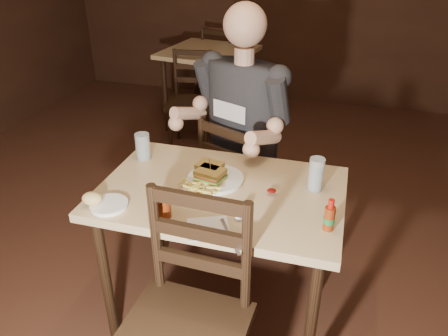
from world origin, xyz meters
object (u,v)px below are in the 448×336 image
(bg_table, at_px, (209,59))
(diner, at_px, (239,103))
(dinner_plate, at_px, (215,180))
(main_table, at_px, (221,206))
(syrup_dispenser, at_px, (161,205))
(glass_left, at_px, (143,146))
(chair_near, at_px, (181,336))
(glass_right, at_px, (316,174))
(chair_far, at_px, (243,184))
(hot_sauce, at_px, (330,215))
(side_plate, at_px, (109,206))
(bg_chair_far, at_px, (225,68))
(bg_chair_near, at_px, (190,103))

(bg_table, bearing_deg, diner, -67.18)
(dinner_plate, bearing_deg, main_table, -53.06)
(bg_table, xyz_separation_m, syrup_dispenser, (0.67, -2.67, 0.14))
(glass_left, bearing_deg, dinner_plate, -15.55)
(bg_table, xyz_separation_m, chair_near, (0.86, -2.98, -0.19))
(bg_table, relative_size, glass_right, 5.92)
(chair_far, distance_m, hot_sauce, 1.03)
(chair_near, xyz_separation_m, side_plate, (-0.43, 0.31, 0.29))
(chair_far, bearing_deg, hot_sauce, 146.95)
(chair_near, distance_m, syrup_dispenser, 0.49)
(diner, distance_m, dinner_plate, 0.55)
(syrup_dispenser, bearing_deg, bg_table, 103.82)
(bg_table, bearing_deg, glass_left, -80.21)
(bg_chair_far, xyz_separation_m, hot_sauce, (1.32, -3.12, 0.39))
(chair_near, distance_m, diner, 1.24)
(dinner_plate, height_order, hot_sauce, hot_sauce)
(chair_far, relative_size, glass_left, 6.47)
(bg_chair_far, height_order, syrup_dispenser, bg_chair_far)
(glass_left, relative_size, syrup_dispenser, 1.26)
(chair_far, xyz_separation_m, chair_near, (0.07, -1.20, 0.06))
(main_table, bearing_deg, bg_table, 109.31)
(bg_chair_near, relative_size, dinner_plate, 3.42)
(bg_chair_far, bearing_deg, bg_table, 103.17)
(chair_far, height_order, hot_sauce, hot_sauce)
(bg_chair_far, relative_size, glass_right, 5.82)
(bg_table, relative_size, chair_far, 1.04)
(main_table, distance_m, chair_near, 0.61)
(diner, height_order, hot_sauce, diner)
(bg_table, bearing_deg, bg_chair_near, -90.00)
(bg_table, bearing_deg, main_table, -70.69)
(chair_far, height_order, dinner_plate, chair_far)
(chair_near, distance_m, glass_left, 0.96)
(dinner_plate, xyz_separation_m, glass_right, (0.44, 0.06, 0.07))
(bg_table, relative_size, syrup_dispenser, 8.49)
(bg_chair_near, height_order, diner, diner)
(dinner_plate, xyz_separation_m, glass_left, (-0.41, 0.12, 0.06))
(glass_right, bearing_deg, diner, 136.03)
(bg_chair_near, xyz_separation_m, dinner_plate, (0.80, -1.79, 0.35))
(chair_near, bearing_deg, bg_table, 108.26)
(bg_table, height_order, glass_left, glass_left)
(bg_chair_far, bearing_deg, side_plate, 110.88)
(hot_sauce, bearing_deg, dinner_plate, 156.86)
(glass_left, distance_m, hot_sauce, 1.00)
(bg_chair_near, distance_m, diner, 1.59)
(glass_left, bearing_deg, bg_chair_near, 102.91)
(chair_near, distance_m, bg_chair_far, 3.63)
(main_table, height_order, dinner_plate, dinner_plate)
(diner, height_order, dinner_plate, diner)
(bg_table, relative_size, side_plate, 5.85)
(hot_sauce, bearing_deg, diner, 126.85)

